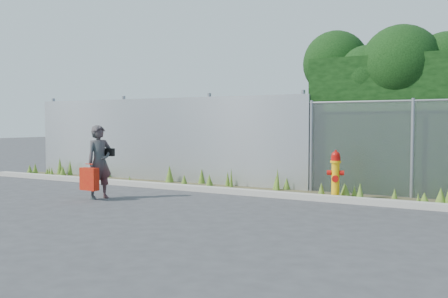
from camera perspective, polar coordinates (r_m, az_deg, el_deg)
ground at (r=9.22m, az=-2.67°, el=-6.66°), size 80.00×80.00×0.00m
curb at (r=10.76m, az=2.45°, el=-4.95°), size 16.00×0.22×0.12m
weed_strip at (r=11.40m, az=3.26°, el=-4.17°), size 16.00×1.24×0.51m
corrugated_fence at (r=13.42m, az=-7.61°, el=1.07°), size 8.50×0.21×2.30m
fire_hydrant at (r=10.24m, az=12.61°, el=-3.01°), size 0.34×0.30×1.01m
woman at (r=10.48m, az=-14.03°, el=-1.45°), size 0.51×0.63×1.50m
red_tote_bag at (r=10.32m, az=-15.14°, el=-3.32°), size 0.41×0.15×0.53m
black_shoulder_bag at (r=10.53m, az=-12.98°, el=-0.36°), size 0.22×0.09×0.16m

